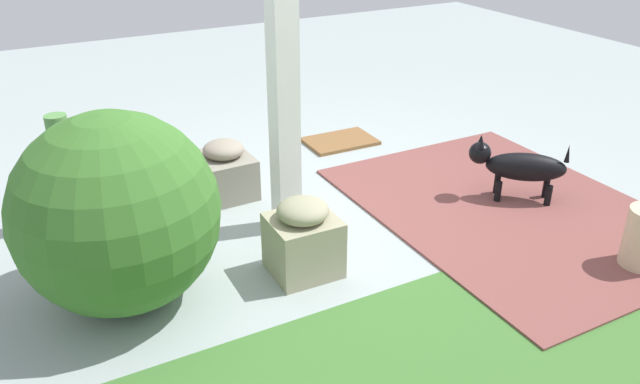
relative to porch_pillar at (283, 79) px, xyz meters
The scene contains 10 objects.
ground_plane 1.08m from the porch_pillar, behind, with size 12.00×12.00×0.00m, color #97A4A2.
brick_path 1.86m from the porch_pillar, 159.52° to the left, with size 1.80×2.40×0.02m, color brown.
porch_pillar is the anchor object (origin of this frame).
stone_planter_nearest 1.05m from the porch_pillar, 72.95° to the right, with size 0.38×0.44×0.42m.
stone_planter_mid 0.97m from the porch_pillar, 74.49° to the left, with size 0.39×0.37×0.48m.
round_shrub 1.26m from the porch_pillar, 16.57° to the left, with size 1.08×1.08×1.08m, color #376A27.
terracotta_pot_tall 1.60m from the porch_pillar, 28.37° to the right, with size 0.25×0.25×0.78m.
terracotta_pot_spiky 1.17m from the porch_pillar, 37.68° to the right, with size 0.27×0.27×0.66m.
dog 1.82m from the porch_pillar, 164.49° to the left, with size 0.60×0.53×0.47m.
doormat 1.82m from the porch_pillar, 133.39° to the right, with size 0.60×0.41×0.03m, color brown.
Camera 1 is at (1.94, 3.45, 2.12)m, focal length 35.73 mm.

